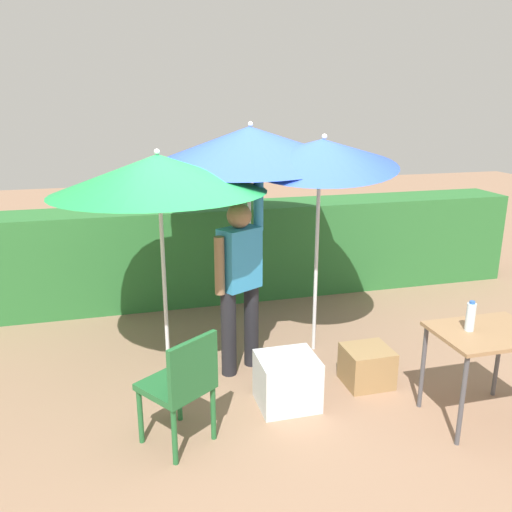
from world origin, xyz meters
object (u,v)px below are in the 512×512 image
chair_plastic (182,383)px  bottle_water (471,317)px  folding_table (486,342)px  cooler_box (287,381)px  umbrella_rainbow (158,174)px  person_vendor (240,276)px  umbrella_orange (250,145)px  crate_cardboard (367,366)px  umbrella_yellow (322,153)px

chair_plastic → bottle_water: 2.23m
folding_table → cooler_box: bearing=157.9°
umbrella_rainbow → person_vendor: (0.67, -0.18, -0.92)m
chair_plastic → bottle_water: bearing=-5.4°
umbrella_orange → person_vendor: bearing=-111.0°
crate_cardboard → folding_table: size_ratio=0.51×
umbrella_rainbow → folding_table: (2.32, -1.45, -1.19)m
bottle_water → chair_plastic: bearing=174.6°
umbrella_yellow → cooler_box: (-0.60, -0.90, -1.77)m
umbrella_yellow → cooler_box: umbrella_yellow is taller
umbrella_rainbow → crate_cardboard: umbrella_rainbow is taller
bottle_water → umbrella_orange: bearing=122.7°
cooler_box → umbrella_rainbow: bearing=136.1°
crate_cardboard → person_vendor: bearing=152.0°
umbrella_rainbow → cooler_box: (0.90, -0.87, -1.64)m
cooler_box → crate_cardboard: 0.81m
umbrella_orange → person_vendor: 1.35m
umbrella_rainbow → umbrella_yellow: size_ratio=0.92×
bottle_water → umbrella_yellow: bearing=115.9°
umbrella_rainbow → folding_table: 2.99m
umbrella_rainbow → umbrella_yellow: umbrella_yellow is taller
umbrella_orange → cooler_box: bearing=-91.6°
umbrella_yellow → chair_plastic: (-1.50, -1.22, -1.48)m
bottle_water → person_vendor: bearing=141.3°
person_vendor → chair_plastic: (-0.66, -1.01, -0.42)m
chair_plastic → folding_table: size_ratio=1.11×
person_vendor → chair_plastic: bearing=-123.2°
umbrella_rainbow → bottle_water: umbrella_rainbow is taller
umbrella_rainbow → crate_cardboard: (1.70, -0.73, -1.69)m
umbrella_yellow → crate_cardboard: umbrella_yellow is taller
umbrella_rainbow → chair_plastic: bearing=-89.9°
cooler_box → bottle_water: size_ratio=2.02×
umbrella_yellow → person_vendor: 1.36m
crate_cardboard → umbrella_yellow: bearing=104.9°
chair_plastic → crate_cardboard: 1.80m
chair_plastic → crate_cardboard: size_ratio=2.18×
person_vendor → folding_table: bearing=-37.4°
cooler_box → crate_cardboard: cooler_box is taller
person_vendor → umbrella_yellow: bearing=13.8°
person_vendor → cooler_box: bearing=-71.0°
crate_cardboard → bottle_water: size_ratio=1.70×
umbrella_orange → umbrella_yellow: bearing=-42.9°
person_vendor → bottle_water: size_ratio=7.83×
umbrella_yellow → bottle_water: umbrella_yellow is taller
chair_plastic → umbrella_yellow: bearing=39.1°
umbrella_orange → bottle_water: bearing=-57.3°
umbrella_orange → person_vendor: size_ratio=1.22×
person_vendor → crate_cardboard: size_ratio=4.61×
folding_table → umbrella_orange: bearing=124.7°
umbrella_orange → bottle_water: (1.25, -1.95, -1.16)m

